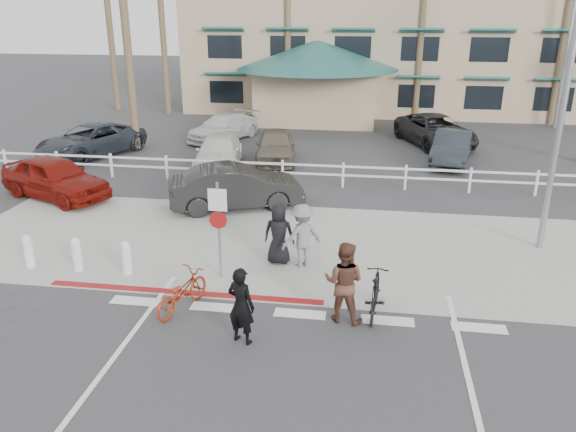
% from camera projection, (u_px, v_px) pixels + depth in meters
% --- Properties ---
extents(ground, '(140.00, 140.00, 0.00)m').
position_uv_depth(ground, '(296.00, 328.00, 12.41)').
color(ground, '#333335').
extents(bike_path, '(12.00, 16.00, 0.01)m').
position_uv_depth(bike_path, '(282.00, 384.00, 10.56)').
color(bike_path, '#333335').
rests_on(bike_path, ground).
extents(sidewalk_plaza, '(22.00, 7.00, 0.01)m').
position_uv_depth(sidewalk_plaza, '(317.00, 247.00, 16.58)').
color(sidewalk_plaza, gray).
rests_on(sidewalk_plaza, ground).
extents(cross_street, '(40.00, 5.00, 0.01)m').
position_uv_depth(cross_street, '(328.00, 203.00, 20.28)').
color(cross_street, '#333335').
rests_on(cross_street, ground).
extents(parking_lot, '(50.00, 16.00, 0.01)m').
position_uv_depth(parking_lot, '(344.00, 144.00, 29.08)').
color(parking_lot, '#333335').
rests_on(parking_lot, ground).
extents(curb_red, '(7.00, 0.25, 0.02)m').
position_uv_depth(curb_red, '(183.00, 292.00, 13.94)').
color(curb_red, maroon).
rests_on(curb_red, ground).
extents(rail_fence, '(29.40, 0.16, 1.00)m').
position_uv_depth(rail_fence, '(346.00, 175.00, 21.89)').
color(rail_fence, silver).
rests_on(rail_fence, ground).
extents(building, '(28.00, 16.00, 11.30)m').
position_uv_depth(building, '(386.00, 22.00, 38.86)').
color(building, tan).
rests_on(building, ground).
extents(sign_post, '(0.50, 0.10, 2.90)m').
position_uv_depth(sign_post, '(219.00, 226.00, 14.27)').
color(sign_post, gray).
rests_on(sign_post, ground).
extents(bollard_0, '(0.26, 0.26, 0.95)m').
position_uv_depth(bollard_0, '(126.00, 258.00, 14.77)').
color(bollard_0, silver).
rests_on(bollard_0, ground).
extents(bollard_1, '(0.26, 0.26, 0.95)m').
position_uv_depth(bollard_1, '(77.00, 254.00, 14.97)').
color(bollard_1, silver).
rests_on(bollard_1, ground).
extents(bollard_2, '(0.26, 0.26, 0.95)m').
position_uv_depth(bollard_2, '(28.00, 251.00, 15.17)').
color(bollard_2, silver).
rests_on(bollard_2, ground).
extents(streetlight_0, '(0.60, 2.00, 9.00)m').
position_uv_depth(streetlight_0, '(565.00, 93.00, 15.01)').
color(streetlight_0, gray).
rests_on(streetlight_0, ground).
extents(streetlight_1, '(0.60, 2.00, 9.50)m').
position_uv_depth(streetlight_1, '(568.00, 43.00, 31.28)').
color(streetlight_1, gray).
rests_on(streetlight_1, ground).
extents(palm_1, '(4.00, 4.00, 13.00)m').
position_uv_depth(palm_1, '(161.00, 9.00, 34.97)').
color(palm_1, '#1C3A16').
rests_on(palm_1, ground).
extents(palm_3, '(4.00, 4.00, 14.00)m').
position_uv_depth(palm_3, '(288.00, 1.00, 33.67)').
color(palm_3, '#1C3A16').
rests_on(palm_3, ground).
extents(palm_5, '(4.00, 4.00, 13.00)m').
position_uv_depth(palm_5, '(423.00, 10.00, 32.72)').
color(palm_5, '#1C3A16').
rests_on(palm_5, ground).
extents(palm_7, '(4.00, 4.00, 14.00)m').
position_uv_depth(palm_7, '(570.00, 0.00, 31.42)').
color(palm_7, '#1C3A16').
rests_on(palm_7, ground).
extents(palm_10, '(4.00, 4.00, 12.00)m').
position_uv_depth(palm_10, '(125.00, 22.00, 25.61)').
color(palm_10, '#1C3A16').
rests_on(palm_10, ground).
extents(bike_red, '(1.18, 1.86, 0.93)m').
position_uv_depth(bike_red, '(182.00, 292.00, 13.03)').
color(bike_red, maroon).
rests_on(bike_red, ground).
extents(rider_red, '(0.73, 0.61, 1.72)m').
position_uv_depth(rider_red, '(241.00, 306.00, 11.63)').
color(rider_red, black).
rests_on(rider_red, ground).
extents(bike_black, '(0.65, 1.78, 1.05)m').
position_uv_depth(bike_black, '(375.00, 294.00, 12.80)').
color(bike_black, black).
rests_on(bike_black, ground).
extents(rider_black, '(1.05, 0.89, 1.90)m').
position_uv_depth(rider_black, '(344.00, 282.00, 12.43)').
color(rider_black, '#563224').
rests_on(rider_black, ground).
extents(pedestrian_a, '(1.32, 1.20, 1.78)m').
position_uv_depth(pedestrian_a, '(302.00, 236.00, 15.10)').
color(pedestrian_a, slate).
rests_on(pedestrian_a, ground).
extents(pedestrian_child, '(0.68, 0.47, 1.07)m').
position_uv_depth(pedestrian_child, '(303.00, 233.00, 16.24)').
color(pedestrian_child, gray).
rests_on(pedestrian_child, ground).
extents(pedestrian_b, '(0.86, 0.58, 1.72)m').
position_uv_depth(pedestrian_b, '(279.00, 234.00, 15.31)').
color(pedestrian_b, black).
rests_on(pedestrian_b, ground).
extents(car_white_sedan, '(4.93, 3.22, 1.53)m').
position_uv_depth(car_white_sedan, '(236.00, 187.00, 19.59)').
color(car_white_sedan, black).
rests_on(car_white_sedan, ground).
extents(car_red_compact, '(4.91, 3.49, 1.55)m').
position_uv_depth(car_red_compact, '(55.00, 178.00, 20.63)').
color(car_red_compact, maroon).
rests_on(car_red_compact, ground).
extents(lot_car_0, '(4.43, 5.88, 1.48)m').
position_uv_depth(lot_car_0, '(90.00, 141.00, 26.47)').
color(lot_car_0, '#242A31').
rests_on(lot_car_0, ground).
extents(lot_car_1, '(2.56, 4.85, 1.34)m').
position_uv_depth(lot_car_1, '(219.00, 152.00, 24.63)').
color(lot_car_1, silver).
rests_on(lot_car_1, ground).
extents(lot_car_2, '(2.34, 4.50, 1.46)m').
position_uv_depth(lot_car_2, '(276.00, 146.00, 25.54)').
color(lot_car_2, '#61594B').
rests_on(lot_car_2, ground).
extents(lot_car_3, '(2.38, 4.60, 1.44)m').
position_uv_depth(lot_car_3, '(452.00, 148.00, 25.22)').
color(lot_car_3, '#20262C').
rests_on(lot_car_3, ground).
extents(lot_car_4, '(3.58, 4.96, 1.33)m').
position_uv_depth(lot_car_4, '(224.00, 127.00, 29.76)').
color(lot_car_4, silver).
rests_on(lot_car_4, ground).
extents(lot_car_5, '(4.36, 6.01, 1.52)m').
position_uv_depth(lot_car_5, '(435.00, 130.00, 28.57)').
color(lot_car_5, black).
rests_on(lot_car_5, ground).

